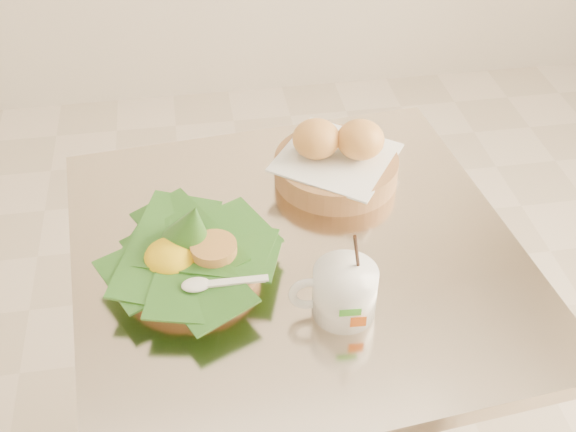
{
  "coord_description": "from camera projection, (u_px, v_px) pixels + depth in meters",
  "views": [
    {
      "loc": [
        0.06,
        -0.82,
        1.53
      ],
      "look_at": [
        0.19,
        0.01,
        0.82
      ],
      "focal_mm": 45.0,
      "sensor_mm": 36.0,
      "label": 1
    }
  ],
  "objects": [
    {
      "name": "bread_basket",
      "position": [
        337.0,
        159.0,
        1.27
      ],
      "size": [
        0.26,
        0.26,
        0.11
      ],
      "rotation": [
        0.0,
        0.0,
        0.18
      ],
      "color": "#AE7F4A",
      "rests_on": "cafe_table"
    },
    {
      "name": "cafe_table",
      "position": [
        296.0,
        339.0,
        1.29
      ],
      "size": [
        0.76,
        0.76,
        0.75
      ],
      "rotation": [
        0.0,
        0.0,
        0.1
      ],
      "color": "gray",
      "rests_on": "floor"
    },
    {
      "name": "rice_basket",
      "position": [
        190.0,
        253.0,
        1.09
      ],
      "size": [
        0.26,
        0.26,
        0.13
      ],
      "rotation": [
        0.0,
        0.0,
        0.29
      ],
      "color": "#AE7F4A",
      "rests_on": "cafe_table"
    },
    {
      "name": "coffee_mug",
      "position": [
        343.0,
        291.0,
        1.02
      ],
      "size": [
        0.13,
        0.09,
        0.16
      ],
      "rotation": [
        0.0,
        0.0,
        -0.06
      ],
      "color": "white",
      "rests_on": "cafe_table"
    }
  ]
}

